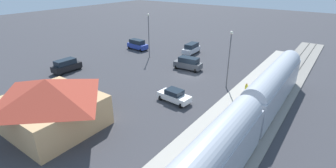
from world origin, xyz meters
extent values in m
plane|color=#38383D|center=(0.00, 0.00, 0.00)|extent=(200.00, 200.00, 0.00)
cube|color=gray|center=(-14.00, 0.00, 0.09)|extent=(4.80, 70.00, 0.18)
cube|color=#59544C|center=(-14.72, 0.00, 0.24)|extent=(0.10, 70.00, 0.12)
cube|color=#59544C|center=(-13.28, 0.00, 0.24)|extent=(0.10, 70.00, 0.12)
cube|color=#A8A399|center=(-10.00, 0.00, 0.15)|extent=(3.20, 46.00, 0.30)
cube|color=#ADB2BC|center=(-14.00, 2.77, 2.15)|extent=(2.90, 17.65, 3.70)
cube|color=gold|center=(-12.54, 2.77, 1.85)|extent=(0.04, 16.24, 0.36)
cylinder|color=#ADB2BC|center=(-14.00, 2.77, 3.90)|extent=(2.75, 16.94, 2.76)
cylinder|color=#ADB2BC|center=(-14.00, 21.22, 3.90)|extent=(2.75, 16.94, 2.76)
cube|color=tan|center=(4.00, 22.00, 1.73)|extent=(9.69, 8.62, 3.46)
pyramid|color=#9E3828|center=(4.00, 22.00, 4.56)|extent=(10.49, 9.42, 2.19)
cube|color=#4C3323|center=(4.00, 17.66, 1.05)|extent=(1.10, 0.08, 2.10)
cylinder|color=#23284C|center=(-10.60, 2.50, 0.72)|extent=(0.22, 0.22, 0.85)
cylinder|color=yellow|center=(-10.60, 2.50, 1.46)|extent=(0.36, 0.36, 0.62)
sphere|color=tan|center=(-10.60, 2.50, 1.89)|extent=(0.24, 0.24, 0.24)
cube|color=white|center=(-3.49, 9.45, 0.72)|extent=(4.63, 2.17, 0.76)
cube|color=#19232D|center=(-3.49, 9.45, 1.42)|extent=(2.28, 1.78, 0.64)
cylinder|color=black|center=(-5.24, 8.78, 0.34)|extent=(0.22, 0.68, 0.68)
cylinder|color=black|center=(-5.12, 10.38, 0.34)|extent=(0.22, 0.68, 0.68)
cylinder|color=black|center=(-1.85, 8.53, 0.34)|extent=(0.22, 0.68, 0.68)
cylinder|color=black|center=(-1.73, 10.12, 0.34)|extent=(0.22, 0.68, 0.68)
cube|color=#47494F|center=(1.55, -2.21, 0.84)|extent=(5.04, 2.33, 1.00)
cube|color=#19232D|center=(1.40, -2.22, 1.78)|extent=(3.55, 1.98, 0.88)
cylinder|color=black|center=(3.38, -1.20, 0.34)|extent=(0.22, 0.68, 0.68)
cylinder|color=black|center=(3.51, -2.92, 0.34)|extent=(0.22, 0.68, 0.68)
cylinder|color=black|center=(-0.41, -1.50, 0.34)|extent=(0.22, 0.68, 0.68)
cylinder|color=black|center=(-0.28, -3.21, 0.34)|extent=(0.22, 0.68, 0.68)
cube|color=#283D9E|center=(17.49, -6.70, 0.84)|extent=(5.05, 2.37, 1.00)
cube|color=#19232D|center=(17.64, -6.72, 1.78)|extent=(3.56, 2.01, 0.88)
cylinder|color=black|center=(15.52, -7.40, 0.34)|extent=(0.22, 0.68, 0.68)
cylinder|color=black|center=(15.67, -5.69, 0.34)|extent=(0.22, 0.68, 0.68)
cylinder|color=black|center=(19.31, -7.72, 0.34)|extent=(0.22, 0.68, 0.68)
cylinder|color=black|center=(19.46, -6.01, 0.34)|extent=(0.22, 0.68, 0.68)
cube|color=silver|center=(5.99, -10.84, 0.84)|extent=(2.24, 5.01, 1.00)
cube|color=#19232D|center=(6.00, -10.99, 1.78)|extent=(1.92, 3.52, 0.88)
cylinder|color=black|center=(5.02, -8.99, 0.34)|extent=(0.22, 0.68, 0.68)
cylinder|color=black|center=(6.73, -8.89, 0.34)|extent=(0.22, 0.68, 0.68)
cylinder|color=black|center=(5.24, -12.79, 0.34)|extent=(0.22, 0.68, 0.68)
cylinder|color=black|center=(6.96, -12.69, 0.34)|extent=(0.22, 0.68, 0.68)
cube|color=black|center=(17.94, 10.97, 0.84)|extent=(1.98, 4.91, 1.00)
cube|color=#19232D|center=(17.94, 11.12, 1.78)|extent=(1.74, 3.44, 0.88)
cylinder|color=black|center=(18.79, 9.06, 0.34)|extent=(0.22, 0.68, 0.68)
cylinder|color=black|center=(17.07, 9.07, 0.34)|extent=(0.22, 0.68, 0.68)
cylinder|color=black|center=(18.81, 12.86, 0.34)|extent=(0.22, 0.68, 0.68)
cylinder|color=black|center=(17.09, 12.87, 0.34)|extent=(0.22, 0.68, 0.68)
cylinder|color=#515156|center=(-7.20, 1.12, 4.00)|extent=(0.16, 0.16, 8.01)
sphere|color=#EAE5C6|center=(-7.20, 1.12, 8.19)|extent=(0.44, 0.44, 0.44)
cylinder|color=#515156|center=(11.71, -3.82, 4.12)|extent=(0.16, 0.16, 8.25)
sphere|color=#EAE5C6|center=(11.71, -3.82, 8.43)|extent=(0.44, 0.44, 0.44)
camera|label=1|loc=(-19.87, 33.76, 15.36)|focal=26.64mm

